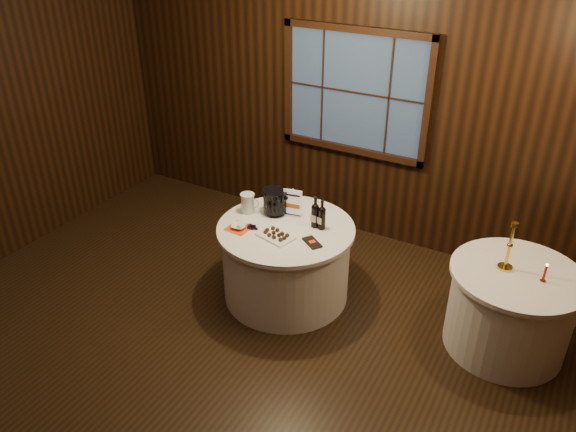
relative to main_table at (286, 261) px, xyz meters
The scene contains 16 objects.
ground 1.07m from the main_table, 90.00° to the right, with size 6.00×6.00×0.00m, color black.
back_wall 1.88m from the main_table, 90.00° to the left, with size 6.00×0.10×3.00m.
main_table is the anchor object (origin of this frame).
side_table 2.02m from the main_table, ahead, with size 1.08×1.08×0.77m.
sign_stand 0.53m from the main_table, 102.04° to the left, with size 0.18×0.11×0.29m.
port_bottle_left 0.58m from the main_table, 31.72° to the left, with size 0.07×0.08×0.31m.
port_bottle_right 0.61m from the main_table, 24.95° to the left, with size 0.07×0.08×0.29m.
ice_bucket 0.58m from the main_table, 141.10° to the left, with size 0.24×0.24×0.25m.
chocolate_plate 0.45m from the main_table, 87.76° to the right, with size 0.36×0.29×0.05m.
chocolate_box 0.53m from the main_table, 21.03° to the right, with size 0.20×0.10×0.02m, color black.
grape_bunch 0.51m from the main_table, 144.85° to the right, with size 0.17×0.06×0.04m.
glass_pitcher 0.67m from the main_table, behind, with size 0.18×0.14×0.20m.
orange_napkin 0.58m from the main_table, 147.49° to the right, with size 0.21×0.21×0.00m, color #EF4614.
cracker_bowl 0.59m from the main_table, 147.49° to the right, with size 0.13×0.13×0.03m, color white.
brass_candlestick 1.99m from the main_table, ahead, with size 0.12×0.12×0.43m.
red_candle 2.25m from the main_table, ahead, with size 0.05×0.05×0.17m.
Camera 1 is at (2.20, -2.86, 3.41)m, focal length 35.00 mm.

